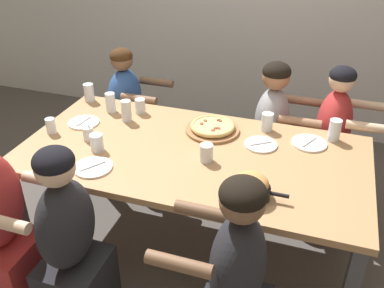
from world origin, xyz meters
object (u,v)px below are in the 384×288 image
at_px(drinking_glass_b, 267,123).
at_px(drinking_glass_j, 89,94).
at_px(diner_far_midright, 270,139).
at_px(drinking_glass_i, 53,162).
at_px(diner_far_right, 330,148).
at_px(drinking_glass_c, 97,143).
at_px(cocktail_glass_blue, 88,134).
at_px(diner_far_left, 127,118).
at_px(drinking_glass_a, 206,154).
at_px(drinking_glass_h, 126,112).
at_px(empty_plate_a, 261,145).
at_px(skillet_bowl, 251,187).
at_px(pizza_board_main, 212,128).
at_px(empty_plate_d, 93,167).
at_px(drinking_glass_f, 111,103).
at_px(diner_near_midleft, 70,251).
at_px(drinking_glass_e, 51,127).
at_px(empty_plate_b, 84,122).
at_px(drinking_glass_d, 334,132).
at_px(drinking_glass_g, 140,107).

distance_m(drinking_glass_b, drinking_glass_j, 1.31).
relative_size(drinking_glass_j, diner_far_midright, 0.12).
distance_m(drinking_glass_i, diner_far_right, 1.89).
relative_size(drinking_glass_c, diner_far_midright, 0.10).
height_order(cocktail_glass_blue, diner_far_left, diner_far_left).
bearing_deg(drinking_glass_a, cocktail_glass_blue, 179.92).
height_order(cocktail_glass_blue, drinking_glass_c, same).
distance_m(drinking_glass_c, drinking_glass_h, 0.40).
xyz_separation_m(diner_far_midright, diner_far_left, (-1.17, 0.00, -0.02)).
bearing_deg(empty_plate_a, skillet_bowl, -85.42).
height_order(pizza_board_main, empty_plate_a, pizza_board_main).
relative_size(empty_plate_d, drinking_glass_f, 1.58).
bearing_deg(drinking_glass_a, drinking_glass_c, -171.70).
bearing_deg(pizza_board_main, diner_near_midleft, -114.04).
xyz_separation_m(drinking_glass_i, diner_far_midright, (1.02, 1.17, -0.31)).
bearing_deg(skillet_bowl, drinking_glass_h, 149.91).
height_order(drinking_glass_a, drinking_glass_c, same).
height_order(empty_plate_a, drinking_glass_e, drinking_glass_e).
bearing_deg(pizza_board_main, drinking_glass_a, -79.57).
height_order(pizza_board_main, cocktail_glass_blue, cocktail_glass_blue).
distance_m(empty_plate_b, diner_near_midleft, 0.96).
distance_m(empty_plate_b, drinking_glass_a, 0.92).
bearing_deg(pizza_board_main, drinking_glass_h, -175.92).
distance_m(empty_plate_a, drinking_glass_e, 1.32).
bearing_deg(empty_plate_a, drinking_glass_h, 177.65).
relative_size(cocktail_glass_blue, drinking_glass_f, 0.78).
height_order(cocktail_glass_blue, drinking_glass_j, drinking_glass_j).
relative_size(drinking_glass_f, diner_far_right, 0.12).
bearing_deg(diner_far_right, empty_plate_b, -68.37).
bearing_deg(diner_near_midleft, drinking_glass_b, -34.47).
bearing_deg(diner_far_left, drinking_glass_e, -8.01).
bearing_deg(drinking_glass_a, drinking_glass_i, -154.75).
relative_size(empty_plate_a, drinking_glass_c, 1.88).
relative_size(drinking_glass_d, drinking_glass_i, 1.08).
bearing_deg(drinking_glass_g, diner_far_midright, 22.96).
bearing_deg(skillet_bowl, cocktail_glass_blue, 166.99).
bearing_deg(diner_far_midright, empty_plate_b, -61.53).
bearing_deg(pizza_board_main, drinking_glass_j, 170.81).
height_order(skillet_bowl, drinking_glass_j, same).
height_order(empty_plate_d, drinking_glass_g, drinking_glass_g).
relative_size(empty_plate_a, drinking_glass_e, 1.99).
xyz_separation_m(drinking_glass_a, diner_far_right, (0.68, 0.81, -0.30)).
height_order(empty_plate_b, drinking_glass_e, drinking_glass_e).
relative_size(drinking_glass_g, drinking_glass_i, 0.80).
height_order(empty_plate_d, cocktail_glass_blue, cocktail_glass_blue).
height_order(drinking_glass_a, drinking_glass_e, drinking_glass_a).
bearing_deg(drinking_glass_c, drinking_glass_f, 108.74).
relative_size(cocktail_glass_blue, drinking_glass_d, 0.77).
bearing_deg(empty_plate_d, drinking_glass_d, 30.78).
relative_size(skillet_bowl, drinking_glass_f, 2.14).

